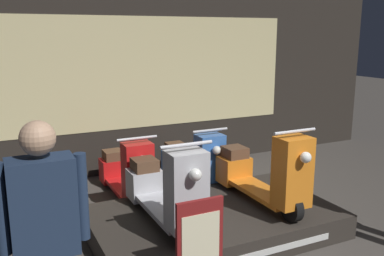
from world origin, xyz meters
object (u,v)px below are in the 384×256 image
(scooter_display_left, at_px, (166,191))
(scooter_backrow_0, at_px, (127,174))
(scooter_display_right, at_px, (264,174))
(price_sign_board, at_px, (200,252))
(scooter_backrow_1, at_px, (194,164))
(person_left_browsing, at_px, (45,229))

(scooter_display_left, distance_m, scooter_backrow_0, 1.46)
(scooter_display_right, bearing_deg, price_sign_board, -143.43)
(scooter_backrow_0, bearing_deg, scooter_backrow_1, 0.00)
(scooter_backrow_1, bearing_deg, person_left_browsing, -131.85)
(scooter_display_right, distance_m, scooter_backrow_0, 1.86)
(person_left_browsing, bearing_deg, scooter_display_right, 24.21)
(scooter_display_left, relative_size, person_left_browsing, 0.92)
(price_sign_board, bearing_deg, person_left_browsing, -172.80)
(scooter_display_right, distance_m, scooter_backrow_1, 1.47)
(person_left_browsing, bearing_deg, price_sign_board, 7.20)
(scooter_display_right, height_order, scooter_backrow_1, scooter_display_right)
(scooter_display_left, distance_m, person_left_browsing, 1.71)
(scooter_display_left, bearing_deg, scooter_backrow_0, 88.91)
(person_left_browsing, bearing_deg, scooter_display_left, 40.93)
(scooter_display_left, relative_size, scooter_backrow_0, 1.00)
(scooter_display_left, height_order, scooter_display_right, same)
(scooter_display_left, relative_size, scooter_display_right, 1.00)
(scooter_backrow_0, height_order, price_sign_board, scooter_backrow_0)
(scooter_display_left, xyz_separation_m, person_left_browsing, (-1.27, -1.10, 0.33))
(scooter_backrow_1, bearing_deg, scooter_backrow_0, 180.00)
(scooter_backrow_0, relative_size, person_left_browsing, 0.92)
(price_sign_board, bearing_deg, scooter_backrow_1, 65.08)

